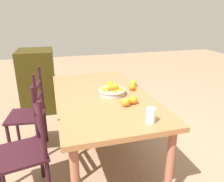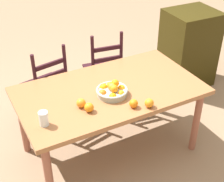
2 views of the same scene
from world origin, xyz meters
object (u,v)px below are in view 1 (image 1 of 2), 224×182
object	(u,v)px
orange_loose_1	(133,83)
drinking_glass	(151,115)
orange_loose_3	(126,102)
chair_near_window	(26,152)
orange_loose_2	(133,100)
cabinet	(38,81)
chair_by_cabinet	(30,116)
dining_table	(102,102)
orange_loose_0	(132,87)
fruit_bowl	(112,91)

from	to	relation	value
orange_loose_1	drinking_glass	size ratio (longest dim) A/B	0.64
orange_loose_3	drinking_glass	size ratio (longest dim) A/B	0.66
chair_near_window	orange_loose_1	bearing A→B (deg)	103.81
drinking_glass	orange_loose_2	bearing A→B (deg)	-0.92
cabinet	chair_by_cabinet	bearing A→B (deg)	179.62
dining_table	orange_loose_1	bearing A→B (deg)	-68.15
drinking_glass	chair_by_cabinet	bearing A→B (deg)	44.19
chair_by_cabinet	drinking_glass	xyz separation A→B (m)	(-1.01, -0.98, 0.35)
chair_near_window	orange_loose_3	xyz separation A→B (m)	(0.04, -0.89, 0.34)
orange_loose_0	cabinet	bearing A→B (deg)	35.53
cabinet	orange_loose_0	xyz separation A→B (m)	(-1.48, -1.06, 0.28)
orange_loose_1	orange_loose_2	size ratio (longest dim) A/B	0.99
chair_near_window	orange_loose_1	size ratio (longest dim) A/B	12.21
chair_by_cabinet	cabinet	size ratio (longest dim) A/B	0.98
dining_table	chair_by_cabinet	world-z (taller)	chair_by_cabinet
chair_near_window	orange_loose_3	size ratio (longest dim) A/B	11.95
chair_by_cabinet	orange_loose_2	size ratio (longest dim) A/B	12.37
orange_loose_2	chair_near_window	bearing A→B (deg)	94.06
orange_loose_3	chair_by_cabinet	bearing A→B (deg)	53.64
cabinet	fruit_bowl	distance (m)	1.77
drinking_glass	orange_loose_1	bearing A→B (deg)	-12.34
cabinet	orange_loose_3	distance (m)	2.06
fruit_bowl	orange_loose_0	bearing A→B (deg)	-74.33
chair_by_cabinet	orange_loose_2	distance (m)	1.21
orange_loose_2	drinking_glass	size ratio (longest dim) A/B	0.65
orange_loose_3	dining_table	bearing A→B (deg)	21.84
chair_near_window	fruit_bowl	distance (m)	0.98
orange_loose_3	fruit_bowl	bearing A→B (deg)	7.32
cabinet	orange_loose_1	world-z (taller)	cabinet
chair_by_cabinet	orange_loose_0	world-z (taller)	chair_by_cabinet
fruit_bowl	drinking_glass	size ratio (longest dim) A/B	2.33
fruit_bowl	orange_loose_0	distance (m)	0.26
fruit_bowl	cabinet	bearing A→B (deg)	27.51
chair_near_window	cabinet	bearing A→B (deg)	167.63
chair_near_window	cabinet	world-z (taller)	cabinet
dining_table	orange_loose_0	size ratio (longest dim) A/B	22.46
orange_loose_1	orange_loose_2	world-z (taller)	same
dining_table	cabinet	size ratio (longest dim) A/B	1.69
orange_loose_3	orange_loose_1	bearing A→B (deg)	-28.00
chair_near_window	orange_loose_0	xyz separation A→B (m)	(0.42, -1.10, 0.33)
orange_loose_2	orange_loose_3	xyz separation A→B (m)	(-0.03, 0.09, 0.00)
orange_loose_0	drinking_glass	bearing A→B (deg)	170.03
fruit_bowl	orange_loose_2	size ratio (longest dim) A/B	3.59
dining_table	chair_by_cabinet	distance (m)	0.85
chair_by_cabinet	cabinet	distance (m)	1.20
fruit_bowl	chair_by_cabinet	bearing A→B (deg)	67.93
dining_table	chair_near_window	distance (m)	0.87
orange_loose_2	cabinet	bearing A→B (deg)	27.04
dining_table	orange_loose_1	xyz separation A→B (m)	(0.16, -0.40, 0.12)
orange_loose_1	dining_table	bearing A→B (deg)	111.85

